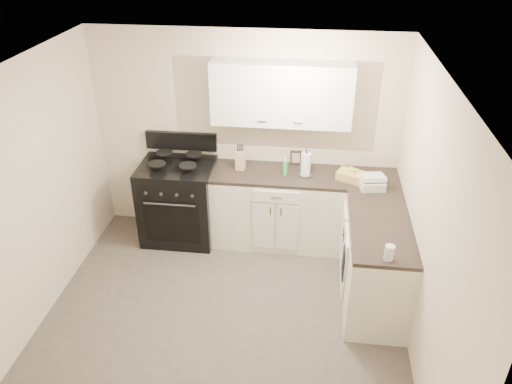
# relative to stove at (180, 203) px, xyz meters

# --- Properties ---
(floor) EXTENTS (3.60, 3.60, 0.00)m
(floor) POSITION_rel_stove_xyz_m (0.78, -1.48, -0.46)
(floor) COLOR #473F38
(floor) RESTS_ON ground
(ceiling) EXTENTS (3.60, 3.60, 0.00)m
(ceiling) POSITION_rel_stove_xyz_m (0.78, -1.48, 2.04)
(ceiling) COLOR white
(ceiling) RESTS_ON wall_back
(wall_back) EXTENTS (3.60, 0.00, 3.60)m
(wall_back) POSITION_rel_stove_xyz_m (0.78, 0.32, 0.79)
(wall_back) COLOR beige
(wall_back) RESTS_ON ground
(wall_right) EXTENTS (0.00, 3.60, 3.60)m
(wall_right) POSITION_rel_stove_xyz_m (2.58, -1.48, 0.79)
(wall_right) COLOR beige
(wall_right) RESTS_ON ground
(wall_left) EXTENTS (0.00, 3.60, 3.60)m
(wall_left) POSITION_rel_stove_xyz_m (-1.02, -1.48, 0.79)
(wall_left) COLOR beige
(wall_left) RESTS_ON ground
(base_cabinets_back) EXTENTS (1.55, 0.60, 0.90)m
(base_cabinets_back) POSITION_rel_stove_xyz_m (1.21, 0.02, -0.01)
(base_cabinets_back) COLOR silver
(base_cabinets_back) RESTS_ON floor
(base_cabinets_right) EXTENTS (0.60, 1.90, 0.90)m
(base_cabinets_right) POSITION_rel_stove_xyz_m (2.28, -0.63, -0.01)
(base_cabinets_right) COLOR silver
(base_cabinets_right) RESTS_ON floor
(countertop_back) EXTENTS (1.55, 0.60, 0.04)m
(countertop_back) POSITION_rel_stove_xyz_m (1.21, 0.02, 0.46)
(countertop_back) COLOR black
(countertop_back) RESTS_ON base_cabinets_back
(countertop_right) EXTENTS (0.60, 1.90, 0.04)m
(countertop_right) POSITION_rel_stove_xyz_m (2.28, -0.63, 0.46)
(countertop_right) COLOR black
(countertop_right) RESTS_ON base_cabinets_right
(upper_cabinets) EXTENTS (1.55, 0.30, 0.70)m
(upper_cabinets) POSITION_rel_stove_xyz_m (1.21, 0.18, 1.38)
(upper_cabinets) COLOR white
(upper_cabinets) RESTS_ON wall_back
(stove) EXTENTS (0.87, 0.74, 1.05)m
(stove) POSITION_rel_stove_xyz_m (0.00, 0.00, 0.00)
(stove) COLOR black
(stove) RESTS_ON floor
(knife_block) EXTENTS (0.11, 0.10, 0.23)m
(knife_block) POSITION_rel_stove_xyz_m (0.75, 0.07, 0.60)
(knife_block) COLOR tan
(knife_block) RESTS_ON countertop_back
(paper_towel) EXTENTS (0.14, 0.14, 0.27)m
(paper_towel) POSITION_rel_stove_xyz_m (1.51, 0.01, 0.62)
(paper_towel) COLOR white
(paper_towel) RESTS_ON countertop_back
(soap_bottle) EXTENTS (0.08, 0.08, 0.18)m
(soap_bottle) POSITION_rel_stove_xyz_m (1.28, -0.01, 0.57)
(soap_bottle) COLOR #3B9A55
(soap_bottle) RESTS_ON countertop_back
(picture_frame) EXTENTS (0.14, 0.05, 0.17)m
(picture_frame) POSITION_rel_stove_xyz_m (1.39, 0.28, 0.56)
(picture_frame) COLOR black
(picture_frame) RESTS_ON countertop_back
(wicker_basket) EXTENTS (0.35, 0.30, 0.10)m
(wicker_basket) POSITION_rel_stove_xyz_m (2.03, -0.04, 0.53)
(wicker_basket) COLOR tan
(wicker_basket) RESTS_ON countertop_right
(countertop_grill) EXTENTS (0.30, 0.28, 0.09)m
(countertop_grill) POSITION_rel_stove_xyz_m (2.24, -0.19, 0.53)
(countertop_grill) COLOR silver
(countertop_grill) RESTS_ON countertop_right
(glass_jar) EXTENTS (0.09, 0.09, 0.14)m
(glass_jar) POSITION_rel_stove_xyz_m (2.29, -1.48, 0.55)
(glass_jar) COLOR silver
(glass_jar) RESTS_ON countertop_right
(oven_mitt_near) EXTENTS (0.02, 0.16, 0.28)m
(oven_mitt_near) POSITION_rel_stove_xyz_m (1.96, -1.04, 0.03)
(oven_mitt_near) COLOR black
(oven_mitt_near) RESTS_ON base_cabinets_right
(oven_mitt_far) EXTENTS (0.02, 0.17, 0.30)m
(oven_mitt_far) POSITION_rel_stove_xyz_m (1.96, -1.00, 0.07)
(oven_mitt_far) COLOR black
(oven_mitt_far) RESTS_ON base_cabinets_right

